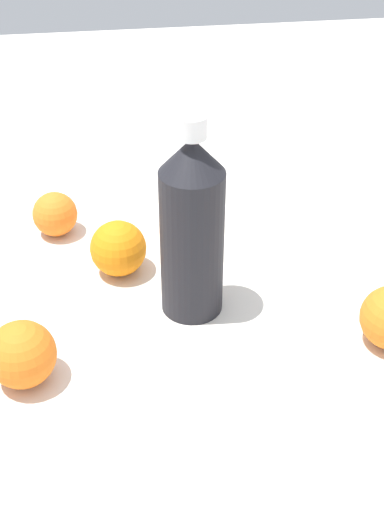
{
  "coord_description": "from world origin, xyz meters",
  "views": [
    {
      "loc": [
        -0.13,
        -0.67,
        0.56
      ],
      "look_at": [
        -0.03,
        -0.0,
        0.08
      ],
      "focal_mm": 47.03,
      "sensor_mm": 36.0,
      "label": 1
    }
  ],
  "objects_px": {
    "orange_0": "(55,214)",
    "orange_5": "(182,216)",
    "water_bottle": "(192,227)",
    "orange_4": "(118,248)",
    "orange_3": "(22,354)"
  },
  "relations": [
    {
      "from": "orange_3",
      "to": "orange_5",
      "type": "relative_size",
      "value": 1.25
    },
    {
      "from": "orange_3",
      "to": "orange_4",
      "type": "relative_size",
      "value": 1.0
    },
    {
      "from": "orange_0",
      "to": "orange_5",
      "type": "relative_size",
      "value": 1.07
    },
    {
      "from": "water_bottle",
      "to": "orange_5",
      "type": "relative_size",
      "value": 4.28
    },
    {
      "from": "orange_3",
      "to": "orange_4",
      "type": "distance_m",
      "value": 0.23
    },
    {
      "from": "water_bottle",
      "to": "orange_5",
      "type": "bearing_deg",
      "value": 42.02
    },
    {
      "from": "orange_3",
      "to": "orange_4",
      "type": "xyz_separation_m",
      "value": [
        0.12,
        0.19,
        -0.0
      ]
    },
    {
      "from": "orange_0",
      "to": "orange_4",
      "type": "distance_m",
      "value": 0.14
    },
    {
      "from": "orange_0",
      "to": "orange_3",
      "type": "bearing_deg",
      "value": -95.68
    },
    {
      "from": "orange_4",
      "to": "orange_3",
      "type": "bearing_deg",
      "value": -121.65
    },
    {
      "from": "water_bottle",
      "to": "orange_0",
      "type": "distance_m",
      "value": 0.28
    },
    {
      "from": "orange_0",
      "to": "water_bottle",
      "type": "bearing_deg",
      "value": -48.68
    },
    {
      "from": "orange_0",
      "to": "orange_4",
      "type": "bearing_deg",
      "value": -51.63
    },
    {
      "from": "water_bottle",
      "to": "orange_0",
      "type": "bearing_deg",
      "value": 86.72
    },
    {
      "from": "water_bottle",
      "to": "orange_5",
      "type": "distance_m",
      "value": 0.2
    }
  ]
}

